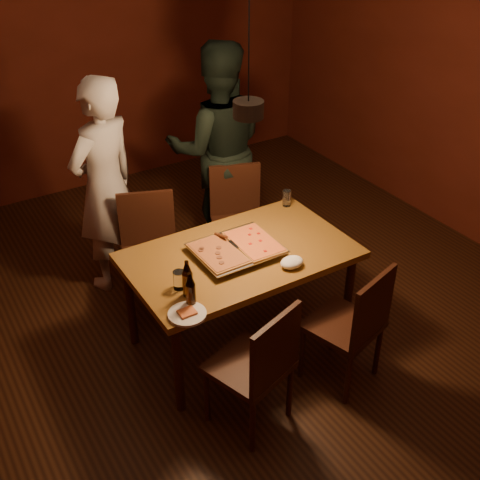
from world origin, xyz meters
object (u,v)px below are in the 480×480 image
plate_slice (187,314)px  chair_near_right (356,318)px  chair_far_right (237,210)px  chair_far_left (149,241)px  beer_bottle_b (187,278)px  dining_table (240,262)px  chair_near_left (260,360)px  diner_dark (218,149)px  beer_bottle_a (190,289)px  diner_white (105,187)px  pizza_tray (236,251)px  pendant_lamp (248,108)px

plate_slice → chair_near_right: bearing=-19.0°
plate_slice → chair_far_right: bearing=48.5°
chair_far_left → plate_slice: bearing=98.3°
chair_near_right → plate_slice: chair_near_right is taller
beer_bottle_b → chair_far_left: bearing=80.1°
beer_bottle_b → dining_table: bearing=24.3°
chair_near_left → diner_dark: (0.87, 1.98, 0.37)m
chair_near_right → beer_bottle_a: size_ratio=2.31×
diner_white → beer_bottle_b: bearing=65.1°
chair_near_left → diner_white: 1.94m
pizza_tray → diner_dark: bearing=65.6°
chair_far_right → beer_bottle_b: (-0.99, -1.06, 0.33)m
dining_table → pizza_tray: size_ratio=2.73×
chair_far_right → chair_near_left: bearing=83.7°
pizza_tray → beer_bottle_a: size_ratio=2.43×
diner_white → beer_bottle_a: bearing=64.1°
chair_far_left → pizza_tray: chair_far_left is taller
plate_slice → diner_dark: 2.01m
chair_far_left → beer_bottle_b: beer_bottle_b is taller
chair_far_left → beer_bottle_a: (-0.20, -1.09, 0.33)m
diner_white → pizza_tray: bearing=87.3°
beer_bottle_b → diner_dark: bearing=54.4°
dining_table → plate_slice: (-0.60, -0.39, 0.08)m
pizza_tray → pendant_lamp: 0.99m
beer_bottle_a → diner_white: 1.50m
dining_table → plate_slice: size_ratio=6.69×
chair_near_left → beer_bottle_a: 0.57m
dining_table → pizza_tray: bearing=173.5°
beer_bottle_a → pendant_lamp: size_ratio=0.21×
chair_near_right → diner_dark: size_ratio=0.29×
beer_bottle_a → plate_slice: 0.14m
plate_slice → dining_table: bearing=33.4°
chair_near_right → diner_white: size_ratio=0.30×
chair_near_right → plate_slice: bearing=144.5°
beer_bottle_a → plate_slice: size_ratio=1.01×
beer_bottle_b → plate_slice: size_ratio=1.09×
beer_bottle_a → diner_white: (0.05, 1.49, -0.00)m
dining_table → chair_near_right: bearing=-61.7°
dining_table → chair_near_right: size_ratio=2.87×
beer_bottle_a → beer_bottle_b: (0.03, 0.09, 0.01)m
chair_far_left → plate_slice: size_ratio=2.43×
beer_bottle_a → diner_dark: diner_dark is taller
dining_table → diner_white: size_ratio=0.87×
chair_near_left → chair_near_right: (0.71, -0.01, 0.00)m
dining_table → chair_far_left: (-0.33, 0.77, -0.14)m
chair_near_left → diner_white: diner_white is taller
plate_slice → diner_dark: diner_dark is taller
chair_near_left → beer_bottle_b: (-0.19, 0.51, 0.33)m
chair_far_right → chair_near_right: (-0.09, -1.57, 0.00)m
chair_far_right → pizza_tray: (-0.51, -0.83, 0.24)m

